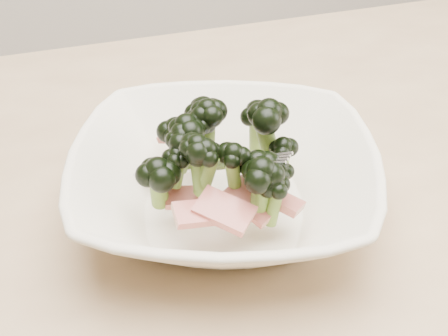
% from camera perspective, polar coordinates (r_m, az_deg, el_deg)
% --- Properties ---
extents(dining_table, '(1.20, 0.80, 0.75)m').
position_cam_1_polar(dining_table, '(0.72, 5.18, -7.19)').
color(dining_table, tan).
rests_on(dining_table, ground).
extents(broccoli_dish, '(0.36, 0.36, 0.12)m').
position_cam_1_polar(broccoli_dish, '(0.58, -0.02, -0.81)').
color(broccoli_dish, '#EFE5CA').
rests_on(broccoli_dish, dining_table).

